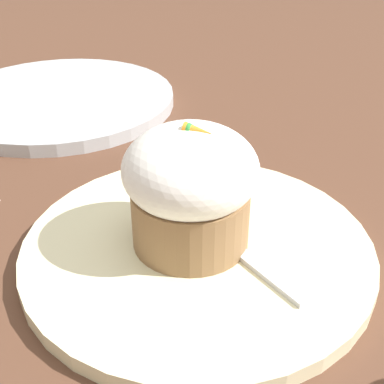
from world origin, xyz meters
TOP-DOWN VIEW (x-y plane):
  - ground_plane at (0.00, 0.00)m, footprint 4.00×4.00m
  - dessert_plate at (0.00, 0.00)m, footprint 0.27×0.27m
  - carrot_cake at (-0.01, 0.00)m, footprint 0.10×0.10m
  - spoon at (0.01, 0.01)m, footprint 0.12×0.09m
  - side_plate at (-0.28, 0.21)m, footprint 0.28×0.28m

SIDE VIEW (x-z plane):
  - ground_plane at x=0.00m, z-range 0.00..0.00m
  - dessert_plate at x=0.00m, z-range 0.00..0.01m
  - side_plate at x=-0.28m, z-range 0.00..0.02m
  - spoon at x=0.01m, z-range 0.01..0.02m
  - carrot_cake at x=-0.01m, z-range 0.01..0.11m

